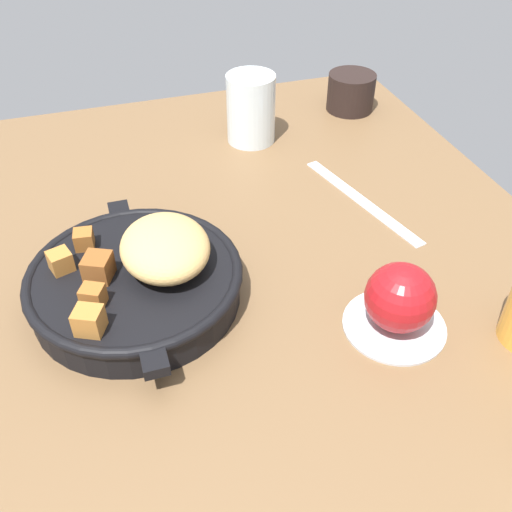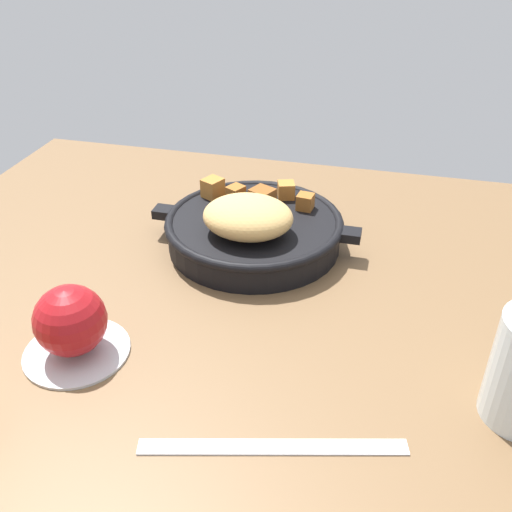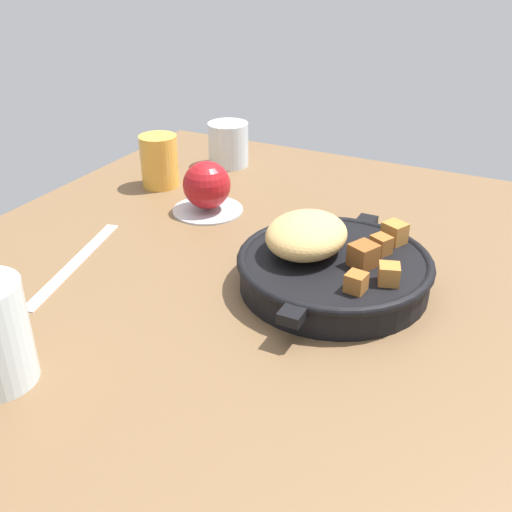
% 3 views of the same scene
% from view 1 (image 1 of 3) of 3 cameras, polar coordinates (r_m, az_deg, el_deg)
% --- Properties ---
extents(ground_plane, '(0.94, 0.79, 0.02)m').
position_cam_1_polar(ground_plane, '(0.68, -1.87, -1.90)').
color(ground_plane, brown).
extents(cast_iron_skillet, '(0.27, 0.23, 0.08)m').
position_cam_1_polar(cast_iron_skillet, '(0.63, -11.43, -2.04)').
color(cast_iron_skillet, black).
rests_on(cast_iron_skillet, ground_plane).
extents(saucer_plate, '(0.11, 0.11, 0.01)m').
position_cam_1_polar(saucer_plate, '(0.62, 13.43, -6.56)').
color(saucer_plate, '#B7BABF').
rests_on(saucer_plate, ground_plane).
extents(red_apple, '(0.07, 0.07, 0.07)m').
position_cam_1_polar(red_apple, '(0.59, 13.99, -3.98)').
color(red_apple, maroon).
rests_on(red_apple, saucer_plate).
extents(butter_knife, '(0.22, 0.07, 0.00)m').
position_cam_1_polar(butter_knife, '(0.79, 10.32, 5.44)').
color(butter_knife, silver).
rests_on(butter_knife, ground_plane).
extents(coffee_mug_dark, '(0.08, 0.08, 0.06)m').
position_cam_1_polar(coffee_mug_dark, '(1.01, 9.31, 15.62)').
color(coffee_mug_dark, black).
rests_on(coffee_mug_dark, ground_plane).
extents(water_glass_tall, '(0.07, 0.07, 0.10)m').
position_cam_1_polar(water_glass_tall, '(0.90, -0.50, 14.28)').
color(water_glass_tall, silver).
rests_on(water_glass_tall, ground_plane).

